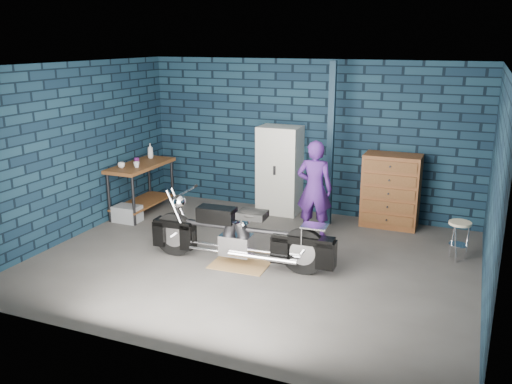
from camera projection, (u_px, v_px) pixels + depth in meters
ground at (254, 260)px, 7.67m from camera, size 6.00×6.00×0.00m
room_walls at (268, 121)px, 7.64m from camera, size 6.02×5.01×2.71m
support_post at (330, 145)px, 8.83m from camera, size 0.10×0.10×2.70m
workbench at (142, 189)px, 9.64m from camera, size 0.60×1.40×0.91m
drip_mat at (240, 264)px, 7.54m from camera, size 0.81×0.62×0.01m
motorcycle at (240, 231)px, 7.41m from camera, size 2.28×0.71×1.00m
person at (314, 189)px, 8.44m from camera, size 0.60×0.43×1.54m
storage_bin at (127, 214)px, 9.28m from camera, size 0.45×0.32×0.28m
locker at (279, 170)px, 9.60m from camera, size 0.73×0.52×1.56m
tool_chest at (391, 191)px, 8.93m from camera, size 0.91×0.51×1.22m
shop_stool at (458, 241)px, 7.63m from camera, size 0.38×0.38×0.57m
cup_a at (121, 165)px, 9.20m from camera, size 0.13×0.13×0.09m
cup_b at (137, 165)px, 9.23m from camera, size 0.14×0.14×0.10m
mug_purple at (137, 161)px, 9.45m from camera, size 0.11×0.11×0.12m
bottle at (150, 151)px, 9.94m from camera, size 0.14×0.14×0.28m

